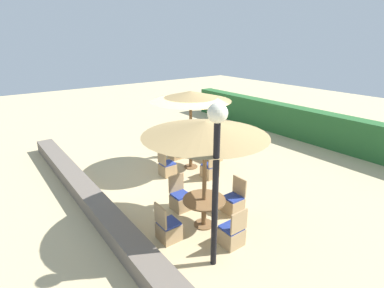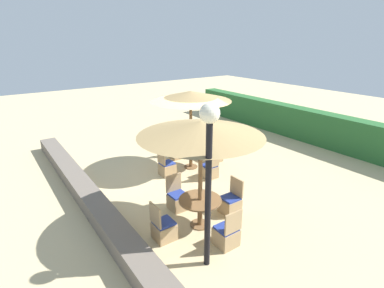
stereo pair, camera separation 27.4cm
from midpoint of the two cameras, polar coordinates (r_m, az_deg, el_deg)
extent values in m
plane|color=#C6B284|center=(10.29, -1.97, -5.38)|extent=(40.00, 40.00, 0.00)
cube|color=#28602D|center=(14.48, 20.20, 3.79)|extent=(13.00, 0.70, 1.39)
cube|color=#6B6056|center=(9.05, -18.93, -8.65)|extent=(10.00, 0.56, 0.44)
cylinder|color=black|center=(5.71, 4.46, -10.35)|extent=(0.12, 0.12, 3.00)
sphere|color=silver|center=(5.09, 4.94, 5.85)|extent=(0.36, 0.36, 0.36)
cylinder|color=brown|center=(6.98, 2.73, -6.49)|extent=(0.10, 0.10, 2.56)
cone|color=tan|center=(6.54, 2.89, 2.98)|extent=(2.83, 2.83, 0.32)
cylinder|color=brown|center=(7.62, 2.57, -15.06)|extent=(0.48, 0.48, 0.03)
cylinder|color=brown|center=(7.44, 2.61, -13.01)|extent=(0.12, 0.12, 0.68)
cylinder|color=brown|center=(7.25, 2.65, -10.62)|extent=(1.03, 1.03, 0.04)
cube|color=tan|center=(8.14, -1.69, -11.00)|extent=(0.46, 0.46, 0.40)
cube|color=#233893|center=(8.03, -1.70, -9.61)|extent=(0.42, 0.42, 0.05)
cube|color=tan|center=(8.06, -2.56, -7.37)|extent=(0.04, 0.46, 0.48)
cube|color=tan|center=(7.10, -4.17, -16.18)|extent=(0.46, 0.46, 0.40)
cube|color=#233893|center=(6.97, -4.21, -14.67)|extent=(0.42, 0.42, 0.05)
cube|color=tan|center=(6.74, -5.84, -13.36)|extent=(0.46, 0.04, 0.48)
cube|color=tan|center=(6.96, 7.65, -17.12)|extent=(0.46, 0.46, 0.40)
cube|color=#233893|center=(6.83, 7.74, -15.61)|extent=(0.42, 0.42, 0.05)
cube|color=tan|center=(6.56, 9.13, -14.53)|extent=(0.04, 0.46, 0.48)
cube|color=tan|center=(8.07, 8.21, -11.54)|extent=(0.46, 0.46, 0.40)
cube|color=#233893|center=(7.95, 8.29, -10.15)|extent=(0.42, 0.42, 0.05)
cube|color=tan|center=(7.96, 9.50, -8.02)|extent=(0.46, 0.04, 0.48)
cylinder|color=brown|center=(10.21, 0.54, 2.34)|extent=(0.10, 0.10, 2.63)
cone|color=tan|center=(9.92, 0.56, 9.16)|extent=(2.70, 2.70, 0.32)
cylinder|color=brown|center=(10.67, 0.51, -4.33)|extent=(0.48, 0.48, 0.03)
cylinder|color=brown|center=(10.54, 0.52, -2.65)|extent=(0.12, 0.12, 0.71)
cylinder|color=brown|center=(10.40, 0.52, -0.75)|extent=(1.11, 1.11, 0.04)
cube|color=tan|center=(11.40, -2.29, -1.73)|extent=(0.46, 0.46, 0.40)
cube|color=#233893|center=(11.32, -2.31, -0.66)|extent=(0.42, 0.42, 0.05)
cube|color=tan|center=(11.40, -2.90, 0.88)|extent=(0.04, 0.46, 0.48)
cube|color=tan|center=(10.04, -3.96, -4.81)|extent=(0.46, 0.46, 0.40)
cube|color=#233893|center=(9.95, -3.99, -3.63)|extent=(0.42, 0.42, 0.05)
cube|color=tan|center=(9.75, -5.08, -2.48)|extent=(0.46, 0.04, 0.48)
cube|color=tan|center=(11.16, 5.03, -2.27)|extent=(0.46, 0.46, 0.40)
cube|color=#233893|center=(11.08, 5.07, -1.19)|extent=(0.42, 0.42, 0.05)
cube|color=tan|center=(11.12, 5.94, 0.31)|extent=(0.46, 0.04, 0.48)
cube|color=tan|center=(9.87, 4.08, -5.28)|extent=(0.46, 0.46, 0.40)
cube|color=#233893|center=(9.77, 4.11, -4.09)|extent=(0.42, 0.42, 0.05)
cube|color=tan|center=(9.52, 4.95, -3.04)|extent=(0.04, 0.46, 0.48)
camera|label=1|loc=(0.14, -89.23, 0.27)|focal=28.00mm
camera|label=2|loc=(0.14, 90.77, -0.27)|focal=28.00mm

